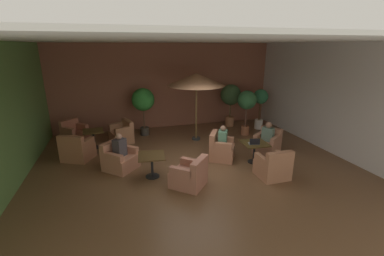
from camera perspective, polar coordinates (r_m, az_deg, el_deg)
name	(u,v)px	position (r m, az deg, el deg)	size (l,w,h in m)	color
ground_plane	(196,167)	(7.93, 0.90, -8.55)	(9.56, 8.81, 0.02)	brown
wall_back_brick	(166,86)	(11.49, -5.57, 8.99)	(9.56, 0.08, 3.58)	brown
wall_left_accent	(0,122)	(7.48, -36.25, 1.05)	(0.08, 8.81, 3.58)	#598441
wall_right_plain	(335,99)	(9.81, 28.59, 5.48)	(0.08, 8.81, 3.58)	silver
ceiling_slab	(197,40)	(7.13, 1.05, 18.59)	(9.56, 8.81, 0.06)	silver
cafe_table_front_left	(255,147)	(8.27, 13.41, -3.98)	(0.77, 0.77, 0.64)	black
armchair_front_left_north	(273,167)	(7.56, 17.20, -8.08)	(0.77, 0.77, 0.84)	#A76D4E
armchair_front_left_east	(267,144)	(9.23, 16.06, -3.28)	(1.05, 1.04, 0.81)	#AA7055
armchair_front_left_south	(221,149)	(8.39, 6.32, -4.63)	(1.00, 1.00, 0.87)	#B47456
cafe_table_front_right	(152,160)	(7.26, -8.72, -6.94)	(0.77, 0.77, 0.64)	black
armchair_front_right_north	(120,159)	(8.01, -15.44, -6.52)	(1.14, 1.14, 0.81)	#B77355
armchair_front_right_east	(190,175)	(6.83, -0.50, -10.21)	(1.09, 1.09, 0.80)	#AC6A54
cafe_table_mid_center	(94,135)	(9.82, -20.59, -1.40)	(0.72, 0.72, 0.64)	black
armchair_mid_center_north	(75,134)	(10.64, -24.11, -1.28)	(1.03, 1.03, 0.86)	#B4664D
armchair_mid_center_east	(77,150)	(9.05, -23.65, -4.37)	(1.07, 1.05, 0.88)	#A66644
armchair_mid_center_south	(122,134)	(10.14, -14.95, -1.27)	(0.93, 0.99, 0.82)	#AB714D
patio_umbrella_tall_red	(196,80)	(9.63, 0.96, 10.43)	(2.09, 2.09, 2.53)	#2D2D2D
potted_tree_left_corner	(247,103)	(10.58, 11.80, 5.39)	(0.74, 0.74, 1.80)	#A9613F
potted_tree_mid_left	(231,97)	(11.66, 8.39, 6.68)	(0.90, 0.90, 1.87)	#AA6D47
potted_tree_mid_right	(143,101)	(10.49, -10.56, 5.70)	(0.89, 0.89, 1.90)	#38342D
potted_tree_right_corner	(260,101)	(11.55, 14.61, 5.60)	(0.62, 0.62, 1.72)	silver
patron_blue_shirt	(120,146)	(7.83, -15.44, -3.85)	(0.41, 0.42, 0.68)	#3B3538
patron_by_window	(223,137)	(8.24, 6.68, -1.99)	(0.39, 0.42, 0.66)	#4E7D60
patron_with_friend	(268,133)	(9.06, 16.17, -0.96)	(0.39, 0.43, 0.65)	#556D5E
iced_drink_cup	(253,141)	(8.21, 13.09, -2.75)	(0.08, 0.08, 0.11)	silver
open_laptop	(254,143)	(8.08, 13.35, -3.11)	(0.36, 0.30, 0.20)	#9EA0A5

